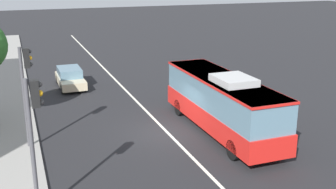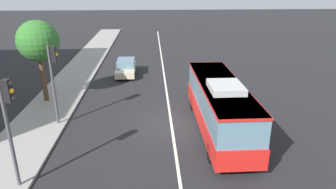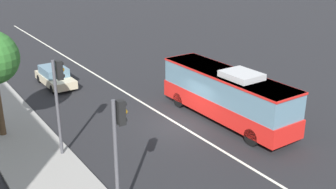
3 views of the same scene
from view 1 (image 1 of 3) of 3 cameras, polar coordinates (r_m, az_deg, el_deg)
ground_plane at (r=23.38m, az=-0.20°, el=-5.12°), size 160.00×160.00×0.00m
sidewalk_kerb at (r=22.15m, az=-21.81°, el=-7.49°), size 80.00×3.62×0.14m
lane_centre_line at (r=23.38m, az=-0.20°, el=-5.10°), size 76.00×0.16×0.01m
transit_bus at (r=22.95m, az=7.39°, el=-0.88°), size 10.02×2.57×3.46m
sedan_beige at (r=32.92m, az=-13.27°, el=2.26°), size 4.52×1.86×1.46m
traffic_light_near_corner at (r=15.21m, az=-17.85°, el=-3.86°), size 0.34×0.62×5.20m
traffic_light_mid_block at (r=21.31m, az=-18.89°, el=1.86°), size 0.32×0.62×5.20m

